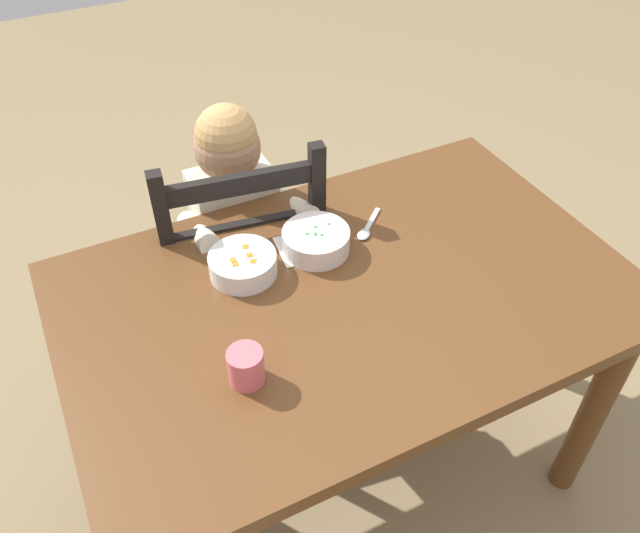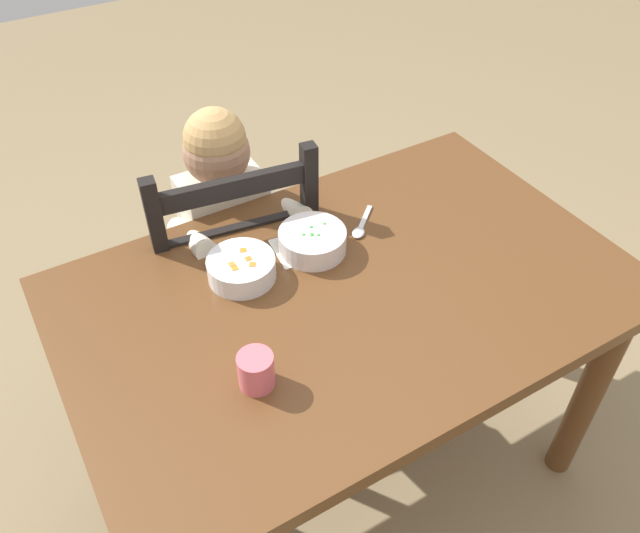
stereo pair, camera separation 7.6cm
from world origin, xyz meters
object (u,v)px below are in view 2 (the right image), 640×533
(dining_table, at_px, (348,321))
(bowl_of_carrots, at_px, (241,268))
(dining_chair, at_px, (232,274))
(bowl_of_peas, at_px, (312,240))
(drinking_cup, at_px, (256,371))
(spoon, at_px, (360,228))
(child_figure, at_px, (229,225))

(dining_table, xyz_separation_m, bowl_of_carrots, (-0.19, 0.15, 0.14))
(dining_chair, bearing_deg, bowl_of_peas, -71.81)
(dining_chair, relative_size, bowl_of_peas, 5.80)
(bowl_of_peas, bearing_deg, bowl_of_carrots, -179.99)
(drinking_cup, bearing_deg, bowl_of_carrots, 69.99)
(bowl_of_peas, distance_m, spoon, 0.14)
(bowl_of_carrots, distance_m, spoon, 0.32)
(dining_chair, distance_m, child_figure, 0.19)
(dining_chair, bearing_deg, dining_table, -76.84)
(bowl_of_carrots, distance_m, drinking_cup, 0.30)
(dining_table, relative_size, bowl_of_carrots, 8.16)
(dining_table, height_order, bowl_of_peas, bowl_of_peas)
(spoon, bearing_deg, dining_chair, 129.09)
(dining_chair, relative_size, drinking_cup, 12.16)
(dining_table, relative_size, bowl_of_peas, 7.88)
(child_figure, xyz_separation_m, bowl_of_carrots, (-0.09, -0.29, 0.12))
(dining_table, xyz_separation_m, drinking_cup, (-0.29, -0.13, 0.15))
(child_figure, relative_size, drinking_cup, 12.80)
(bowl_of_peas, height_order, bowl_of_carrots, bowl_of_peas)
(bowl_of_peas, relative_size, spoon, 1.38)
(child_figure, bearing_deg, spoon, -50.92)
(dining_table, bearing_deg, dining_chair, 103.16)
(dining_table, xyz_separation_m, bowl_of_peas, (-0.01, 0.15, 0.14))
(dining_table, height_order, drinking_cup, drinking_cup)
(dining_table, distance_m, bowl_of_carrots, 0.28)
(child_figure, bearing_deg, dining_table, -77.47)
(dining_table, xyz_separation_m, child_figure, (-0.10, 0.44, 0.02))
(bowl_of_peas, height_order, spoon, bowl_of_peas)
(dining_table, distance_m, spoon, 0.24)
(dining_chair, distance_m, bowl_of_carrots, 0.43)
(child_figure, relative_size, bowl_of_carrots, 6.32)
(bowl_of_peas, bearing_deg, dining_chair, 108.19)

